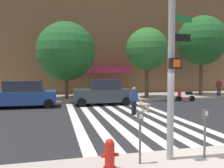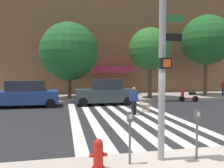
# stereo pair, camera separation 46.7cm
# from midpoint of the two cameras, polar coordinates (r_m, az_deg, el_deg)

# --- Properties ---
(ground_plane) EXTENTS (160.00, 160.00, 0.00)m
(ground_plane) POSITION_cam_midpoint_polar(r_m,az_deg,el_deg) (13.09, 1.98, -8.05)
(ground_plane) COLOR #232326
(sidewalk_far) EXTENTS (80.00, 6.00, 0.15)m
(sidewalk_far) POSITION_cam_midpoint_polar(r_m,az_deg,el_deg) (21.83, -4.55, -3.35)
(sidewalk_far) COLOR #A49791
(sidewalk_far) RESTS_ON ground_plane
(crosswalk_stripes) EXTENTS (5.85, 11.50, 0.01)m
(crosswalk_stripes) POSITION_cam_midpoint_polar(r_m,az_deg,el_deg) (13.08, 1.74, -8.05)
(crosswalk_stripes) COLOR silver
(crosswalk_stripes) RESTS_ON ground_plane
(traffic_light_pole) EXTENTS (0.74, 0.46, 5.80)m
(traffic_light_pole) POSITION_cam_midpoint_polar(r_m,az_deg,el_deg) (6.32, 12.81, 11.98)
(traffic_light_pole) COLOR gray
(traffic_light_pole) RESTS_ON sidewalk_near
(fire_hydrant) EXTENTS (0.44, 0.32, 0.76)m
(fire_hydrant) POSITION_cam_midpoint_polar(r_m,az_deg,el_deg) (5.81, -2.99, -17.21)
(fire_hydrant) COLOR red
(fire_hydrant) RESTS_ON sidewalk_near
(parking_meter_curbside) EXTENTS (0.14, 0.11, 1.36)m
(parking_meter_curbside) POSITION_cam_midpoint_polar(r_m,az_deg,el_deg) (6.82, 20.34, -9.87)
(parking_meter_curbside) COLOR #515456
(parking_meter_curbside) RESTS_ON sidewalk_near
(parking_meter_second_along) EXTENTS (0.14, 0.11, 1.36)m
(parking_meter_second_along) POSITION_cam_midpoint_polar(r_m,az_deg,el_deg) (6.02, 4.77, -11.41)
(parking_meter_second_along) COLOR #515456
(parking_meter_second_along) RESTS_ON sidewalk_near
(parked_car_near_curb) EXTENTS (4.86, 2.04, 1.90)m
(parked_car_near_curb) POSITION_cam_midpoint_polar(r_m,az_deg,el_deg) (17.41, -22.33, -2.48)
(parked_car_near_curb) COLOR navy
(parked_car_near_curb) RESTS_ON ground_plane
(parked_car_behind_first) EXTENTS (4.29, 2.00, 1.97)m
(parked_car_behind_first) POSITION_cam_midpoint_polar(r_m,az_deg,el_deg) (17.53, -3.09, -2.12)
(parked_car_behind_first) COLOR #303B3F
(parked_car_behind_first) RESTS_ON ground_plane
(parked_scooter) EXTENTS (1.62, 0.60, 1.11)m
(parked_scooter) POSITION_cam_midpoint_polar(r_m,az_deg,el_deg) (20.36, 17.18, -2.81)
(parked_scooter) COLOR black
(parked_scooter) RESTS_ON ground_plane
(street_tree_nearest) EXTENTS (5.11, 5.11, 6.69)m
(street_tree_nearest) POSITION_cam_midpoint_polar(r_m,az_deg,el_deg) (20.58, -12.00, 7.94)
(street_tree_nearest) COLOR #4C3823
(street_tree_nearest) RESTS_ON sidewalk_far
(street_tree_middle) EXTENTS (3.84, 3.84, 6.34)m
(street_tree_middle) POSITION_cam_midpoint_polar(r_m,az_deg,el_deg) (21.21, 8.08, 8.55)
(street_tree_middle) COLOR #4C3823
(street_tree_middle) RESTS_ON sidewalk_far
(street_tree_further) EXTENTS (4.92, 4.92, 7.95)m
(street_tree_further) POSITION_cam_midpoint_polar(r_m,az_deg,el_deg) (25.02, 20.91, 10.03)
(street_tree_further) COLOR #4C3823
(street_tree_further) RESTS_ON sidewalk_far
(pedestrian_dog_walker) EXTENTS (0.68, 0.37, 1.64)m
(pedestrian_dog_walker) POSITION_cam_midpoint_polar(r_m,az_deg,el_deg) (13.45, 4.51, -3.77)
(pedestrian_dog_walker) COLOR black
(pedestrian_dog_walker) RESTS_ON ground_plane
(dog_on_leash) EXTENTS (0.54, 0.98, 0.65)m
(dog_on_leash) POSITION_cam_midpoint_polar(r_m,az_deg,el_deg) (14.55, 7.16, -5.17)
(dog_on_leash) COLOR tan
(dog_on_leash) RESTS_ON ground_plane
(pedestrian_bystander) EXTENTS (0.38, 0.67, 1.64)m
(pedestrian_bystander) POSITION_cam_midpoint_polar(r_m,az_deg,el_deg) (24.78, 24.60, -0.53)
(pedestrian_bystander) COLOR #282D4C
(pedestrian_bystander) RESTS_ON sidewalk_far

